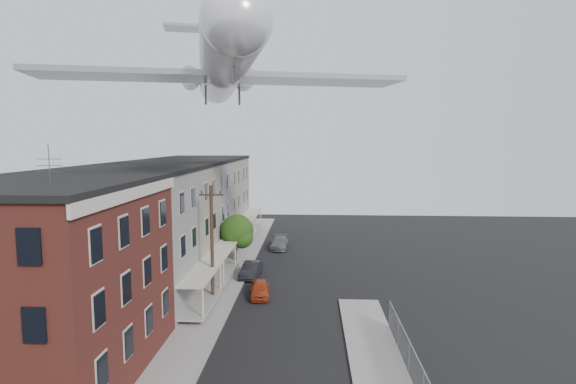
% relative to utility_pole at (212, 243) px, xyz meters
% --- Properties ---
extents(sidewalk_left, '(3.00, 62.00, 0.12)m').
position_rel_utility_pole_xyz_m(sidewalk_left, '(0.10, 6.00, -4.61)').
color(sidewalk_left, gray).
rests_on(sidewalk_left, ground).
extents(curb_left, '(0.15, 62.00, 0.14)m').
position_rel_utility_pole_xyz_m(curb_left, '(1.55, 6.00, -4.60)').
color(curb_left, gray).
rests_on(curb_left, ground).
extents(corner_building, '(10.31, 12.30, 12.15)m').
position_rel_utility_pole_xyz_m(corner_building, '(-6.40, -11.00, 0.49)').
color(corner_building, '#3A1812').
rests_on(corner_building, ground).
extents(row_house_a, '(11.98, 7.00, 10.30)m').
position_rel_utility_pole_xyz_m(row_house_a, '(-6.36, -1.50, 0.45)').
color(row_house_a, slate).
rests_on(row_house_a, ground).
extents(row_house_b, '(11.98, 7.00, 10.30)m').
position_rel_utility_pole_xyz_m(row_house_b, '(-6.36, 5.50, 0.45)').
color(row_house_b, gray).
rests_on(row_house_b, ground).
extents(row_house_c, '(11.98, 7.00, 10.30)m').
position_rel_utility_pole_xyz_m(row_house_c, '(-6.36, 12.50, 0.45)').
color(row_house_c, slate).
rests_on(row_house_c, ground).
extents(row_house_d, '(11.98, 7.00, 10.30)m').
position_rel_utility_pole_xyz_m(row_house_d, '(-6.36, 19.50, 0.45)').
color(row_house_d, gray).
rests_on(row_house_d, ground).
extents(row_house_e, '(11.98, 7.00, 10.30)m').
position_rel_utility_pole_xyz_m(row_house_e, '(-6.36, 26.50, 0.45)').
color(row_house_e, slate).
rests_on(row_house_e, ground).
extents(utility_pole, '(1.80, 0.26, 9.00)m').
position_rel_utility_pole_xyz_m(utility_pole, '(0.00, 0.00, 0.00)').
color(utility_pole, black).
rests_on(utility_pole, ground).
extents(street_tree, '(3.22, 3.20, 5.20)m').
position_rel_utility_pole_xyz_m(street_tree, '(0.33, 9.92, -1.22)').
color(street_tree, black).
rests_on(street_tree, ground).
extents(car_near, '(1.89, 3.79, 1.24)m').
position_rel_utility_pole_xyz_m(car_near, '(3.38, 1.63, -4.05)').
color(car_near, '#AE3716').
rests_on(car_near, ground).
extents(car_mid, '(1.82, 4.18, 1.34)m').
position_rel_utility_pole_xyz_m(car_mid, '(2.00, 6.79, -4.01)').
color(car_mid, black).
rests_on(car_mid, ground).
extents(car_far, '(1.93, 4.52, 1.30)m').
position_rel_utility_pole_xyz_m(car_far, '(3.80, 17.80, -4.03)').
color(car_far, slate).
rests_on(car_far, ground).
extents(airplane, '(26.37, 30.15, 8.68)m').
position_rel_utility_pole_xyz_m(airplane, '(0.55, 2.31, 13.28)').
color(airplane, silver).
rests_on(airplane, ground).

